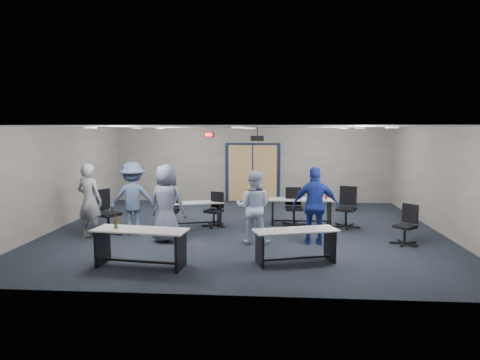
# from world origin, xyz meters

# --- Properties ---
(floor) EXTENTS (10.00, 10.00, 0.00)m
(floor) POSITION_xyz_m (0.00, 0.00, 0.00)
(floor) COLOR black
(floor) RESTS_ON ground
(back_wall) EXTENTS (10.00, 0.04, 2.70)m
(back_wall) POSITION_xyz_m (0.00, 4.50, 1.35)
(back_wall) COLOR slate
(back_wall) RESTS_ON floor
(front_wall) EXTENTS (10.00, 0.04, 2.70)m
(front_wall) POSITION_xyz_m (0.00, -4.50, 1.35)
(front_wall) COLOR slate
(front_wall) RESTS_ON floor
(left_wall) EXTENTS (0.04, 9.00, 2.70)m
(left_wall) POSITION_xyz_m (-5.00, 0.00, 1.35)
(left_wall) COLOR slate
(left_wall) RESTS_ON floor
(right_wall) EXTENTS (0.04, 9.00, 2.70)m
(right_wall) POSITION_xyz_m (5.00, 0.00, 1.35)
(right_wall) COLOR slate
(right_wall) RESTS_ON floor
(ceiling) EXTENTS (10.00, 9.00, 0.04)m
(ceiling) POSITION_xyz_m (0.00, 0.00, 2.70)
(ceiling) COLOR white
(ceiling) RESTS_ON back_wall
(double_door) EXTENTS (2.00, 0.07, 2.20)m
(double_door) POSITION_xyz_m (0.00, 4.46, 1.05)
(double_door) COLOR black
(double_door) RESTS_ON back_wall
(exit_sign) EXTENTS (0.32, 0.07, 0.18)m
(exit_sign) POSITION_xyz_m (-1.60, 4.44, 2.45)
(exit_sign) COLOR black
(exit_sign) RESTS_ON back_wall
(ceiling_projector) EXTENTS (0.35, 0.32, 0.37)m
(ceiling_projector) POSITION_xyz_m (0.30, 0.50, 2.40)
(ceiling_projector) COLOR black
(ceiling_projector) RESTS_ON ceiling
(ceiling_can_lights) EXTENTS (6.24, 5.74, 0.02)m
(ceiling_can_lights) POSITION_xyz_m (0.00, 0.25, 2.67)
(ceiling_can_lights) COLOR white
(ceiling_can_lights) RESTS_ON ceiling
(table_front_left) EXTENTS (1.87, 0.82, 1.01)m
(table_front_left) POSITION_xyz_m (-1.82, -3.17, 0.51)
(table_front_left) COLOR beige
(table_front_left) RESTS_ON floor
(table_front_right) EXTENTS (1.74, 1.01, 0.67)m
(table_front_right) POSITION_xyz_m (1.17, -2.72, 0.46)
(table_front_right) COLOR beige
(table_front_right) RESTS_ON floor
(table_back_left) EXTENTS (1.72, 1.00, 0.66)m
(table_back_left) POSITION_xyz_m (-1.45, 0.36, 0.45)
(table_back_left) COLOR beige
(table_back_left) RESTS_ON floor
(table_back_right) EXTENTS (1.78, 0.62, 0.83)m
(table_back_right) POSITION_xyz_m (1.51, 0.80, 0.49)
(table_back_right) COLOR beige
(table_back_right) RESTS_ON floor
(chair_back_a) EXTENTS (0.71, 0.71, 1.04)m
(chair_back_a) POSITION_xyz_m (-2.00, -0.02, 0.52)
(chair_back_a) COLOR black
(chair_back_a) RESTS_ON floor
(chair_back_b) EXTENTS (0.77, 0.77, 0.94)m
(chair_back_b) POSITION_xyz_m (-0.87, 0.31, 0.47)
(chair_back_b) COLOR black
(chair_back_b) RESTS_ON floor
(chair_back_c) EXTENTS (0.70, 0.70, 1.04)m
(chair_back_c) POSITION_xyz_m (1.31, 0.62, 0.52)
(chair_back_c) COLOR black
(chair_back_c) RESTS_ON floor
(chair_back_d) EXTENTS (0.89, 0.89, 1.10)m
(chair_back_d) POSITION_xyz_m (2.70, 0.48, 0.55)
(chair_back_d) COLOR black
(chair_back_d) RESTS_ON floor
(chair_loose_left) EXTENTS (0.98, 0.98, 1.13)m
(chair_loose_left) POSITION_xyz_m (-3.41, -0.72, 0.56)
(chair_loose_left) COLOR black
(chair_loose_left) RESTS_ON floor
(chair_loose_right) EXTENTS (0.82, 0.82, 0.93)m
(chair_loose_right) POSITION_xyz_m (3.74, -1.19, 0.46)
(chair_loose_right) COLOR black
(chair_loose_right) RESTS_ON floor
(person_gray) EXTENTS (0.76, 0.60, 1.83)m
(person_gray) POSITION_xyz_m (-3.71, -1.10, 0.92)
(person_gray) COLOR gray
(person_gray) RESTS_ON floor
(person_plaid) EXTENTS (1.02, 0.80, 1.83)m
(person_plaid) POSITION_xyz_m (-1.76, -1.29, 0.92)
(person_plaid) COLOR slate
(person_plaid) RESTS_ON floor
(person_lightblue) EXTENTS (0.90, 0.74, 1.69)m
(person_lightblue) POSITION_xyz_m (0.27, -1.28, 0.85)
(person_lightblue) COLOR #B5CBEF
(person_lightblue) RESTS_ON floor
(person_navy) EXTENTS (1.06, 0.45, 1.80)m
(person_navy) POSITION_xyz_m (1.69, -1.27, 0.90)
(person_navy) COLOR navy
(person_navy) RESTS_ON floor
(person_back) EXTENTS (1.31, 0.94, 1.83)m
(person_back) POSITION_xyz_m (-2.78, -0.65, 0.92)
(person_back) COLOR #465A7F
(person_back) RESTS_ON floor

